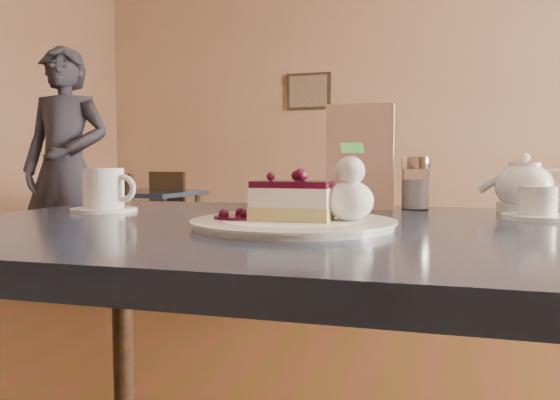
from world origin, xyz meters
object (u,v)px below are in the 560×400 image
(cheesecake_slice, at_px, (293,201))
(bg_table_far_left, at_px, (144,261))
(main_table, at_px, (301,272))
(coffee_set, at_px, (105,192))
(patron, at_px, (66,169))
(dessert_plate, at_px, (293,224))
(tea_set, at_px, (526,191))

(cheesecake_slice, height_order, bg_table_far_left, cheesecake_slice)
(main_table, bearing_deg, cheesecake_slice, -90.00)
(coffee_set, bearing_deg, patron, 131.16)
(bg_table_far_left, bearing_deg, patron, -92.66)
(cheesecake_slice, xyz_separation_m, patron, (-2.42, 2.37, 0.01))
(coffee_set, bearing_deg, dessert_plate, -17.29)
(coffee_set, distance_m, patron, 2.95)
(dessert_plate, height_order, tea_set, tea_set)
(main_table, relative_size, tea_set, 4.86)
(coffee_set, height_order, tea_set, tea_set)
(coffee_set, height_order, bg_table_far_left, coffee_set)
(main_table, relative_size, dessert_plate, 4.07)
(tea_set, bearing_deg, bg_table_far_left, 133.95)
(coffee_set, xyz_separation_m, tea_set, (0.87, 0.24, 0.00))
(tea_set, bearing_deg, coffee_set, -164.34)
(main_table, relative_size, coffee_set, 8.93)
(coffee_set, bearing_deg, tea_set, 15.66)
(cheesecake_slice, distance_m, coffee_set, 0.50)
(bg_table_far_left, xyz_separation_m, patron, (-0.09, -0.84, 0.81))
(cheesecake_slice, height_order, coffee_set, coffee_set)
(cheesecake_slice, distance_m, bg_table_far_left, 4.04)
(cheesecake_slice, relative_size, bg_table_far_left, 0.08)
(tea_set, height_order, patron, patron)
(coffee_set, bearing_deg, cheesecake_slice, -17.29)
(main_table, bearing_deg, bg_table_far_left, 123.57)
(coffee_set, relative_size, patron, 0.09)
(main_table, bearing_deg, patron, 133.42)
(dessert_plate, height_order, patron, patron)
(tea_set, xyz_separation_m, patron, (-2.81, 1.98, 0.01))
(dessert_plate, bearing_deg, coffee_set, 162.71)
(dessert_plate, height_order, coffee_set, coffee_set)
(dessert_plate, bearing_deg, tea_set, 44.75)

